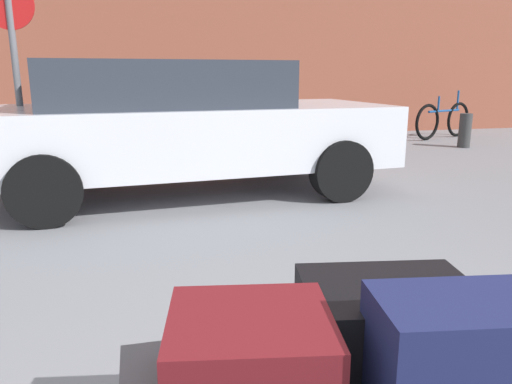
{
  "coord_description": "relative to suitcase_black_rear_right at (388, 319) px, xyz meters",
  "views": [
    {
      "loc": [
        -0.59,
        -1.22,
        1.29
      ],
      "look_at": [
        0.0,
        1.2,
        0.69
      ],
      "focal_mm": 34.45,
      "sensor_mm": 36.0,
      "label": 1
    }
  ],
  "objects": [
    {
      "name": "suitcase_maroon_center",
      "position": [
        -0.52,
        -0.1,
        0.0
      ],
      "size": [
        0.56,
        0.53,
        0.25
      ],
      "primitive_type": "cube",
      "rotation": [
        0.0,
        0.0,
        -0.17
      ],
      "color": "maroon",
      "rests_on": "luggage_cart"
    },
    {
      "name": "suitcase_black_rear_right",
      "position": [
        0.0,
        0.0,
        0.0
      ],
      "size": [
        0.66,
        0.54,
        0.25
      ],
      "primitive_type": "cube",
      "rotation": [
        0.0,
        0.0,
        -0.17
      ],
      "color": "black",
      "rests_on": "luggage_cart"
    },
    {
      "name": "bollard_kerb_near",
      "position": [
        2.07,
        6.27,
        -0.16
      ],
      "size": [
        0.22,
        0.22,
        0.61
      ],
      "primitive_type": "cylinder",
      "color": "#383838",
      "rests_on": "ground_plane"
    },
    {
      "name": "no_parking_sign",
      "position": [
        -2.0,
        4.36,
        0.92
      ],
      "size": [
        0.5,
        0.07,
        2.23
      ],
      "color": "slate",
      "rests_on": "ground_plane"
    },
    {
      "name": "bollard_kerb_far",
      "position": [
        4.93,
        6.27,
        -0.16
      ],
      "size": [
        0.22,
        0.22,
        0.61
      ],
      "primitive_type": "cylinder",
      "color": "#383838",
      "rests_on": "ground_plane"
    },
    {
      "name": "bollard_kerb_mid",
      "position": [
        3.39,
        6.27,
        -0.16
      ],
      "size": [
        0.22,
        0.22,
        0.61
      ],
      "primitive_type": "cylinder",
      "color": "#383838",
      "rests_on": "ground_plane"
    },
    {
      "name": "duffel_bag_navy_front_right",
      "position": [
        0.06,
        -0.34,
        0.05
      ],
      "size": [
        0.59,
        0.4,
        0.35
      ],
      "primitive_type": "cube",
      "rotation": [
        0.0,
        0.0,
        -0.16
      ],
      "color": "#191E47",
      "rests_on": "luggage_cart"
    },
    {
      "name": "parked_car",
      "position": [
        -0.32,
        3.96,
        0.3
      ],
      "size": [
        4.42,
        2.18,
        1.42
      ],
      "color": "silver",
      "rests_on": "ground_plane"
    },
    {
      "name": "bicycle_leaning",
      "position": [
        5.32,
        7.51,
        -0.09
      ],
      "size": [
        1.66,
        0.7,
        0.96
      ],
      "color": "black",
      "rests_on": "ground_plane"
    }
  ]
}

